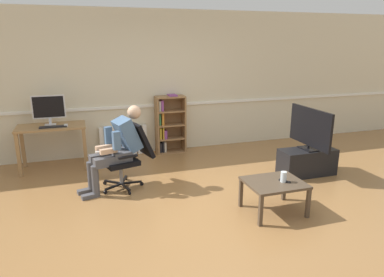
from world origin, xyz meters
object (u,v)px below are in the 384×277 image
(bookshelf, at_px, (168,125))
(office_chair, at_px, (130,153))
(imac_monitor, at_px, (49,108))
(coffee_table, at_px, (274,185))
(spare_remote, at_px, (285,181))
(drinking_glass, at_px, (284,177))
(computer_desk, at_px, (52,133))
(computer_mouse, at_px, (66,125))
(person_seated, at_px, (117,146))
(keyboard, at_px, (53,127))
(tv_screen, at_px, (310,128))
(tv_stand, at_px, (307,162))
(radiator, at_px, (124,141))

(bookshelf, xyz_separation_m, office_chair, (-0.96, -1.45, -0.02))
(imac_monitor, xyz_separation_m, office_chair, (1.15, -1.24, -0.52))
(coffee_table, bearing_deg, spare_remote, -19.44)
(imac_monitor, xyz_separation_m, drinking_glass, (2.86, -2.69, -0.56))
(computer_desk, height_order, bookshelf, bookshelf)
(imac_monitor, distance_m, computer_mouse, 0.42)
(computer_desk, bearing_deg, drinking_glass, -42.57)
(coffee_table, bearing_deg, person_seated, 142.64)
(keyboard, height_order, tv_screen, tv_screen)
(keyboard, relative_size, bookshelf, 0.38)
(tv_stand, relative_size, spare_remote, 6.13)
(computer_mouse, bearing_deg, spare_remote, -43.52)
(bookshelf, bearing_deg, spare_remote, -75.10)
(imac_monitor, xyz_separation_m, tv_stand, (3.97, -1.66, -0.83))
(keyboard, height_order, tv_stand, keyboard)
(computer_desk, xyz_separation_m, imac_monitor, (-0.01, 0.08, 0.41))
(computer_mouse, relative_size, radiator, 0.11)
(person_seated, bearing_deg, tv_stand, 67.67)
(spare_remote, bearing_deg, tv_stand, 15.03)
(keyboard, xyz_separation_m, office_chair, (1.10, -1.02, -0.24))
(drinking_glass, bearing_deg, radiator, 118.28)
(coffee_table, bearing_deg, bookshelf, 102.86)
(computer_mouse, relative_size, person_seated, 0.08)
(tv_stand, bearing_deg, spare_remote, -136.48)
(imac_monitor, height_order, tv_stand, imac_monitor)
(radiator, bearing_deg, bookshelf, -6.44)
(computer_desk, relative_size, tv_screen, 1.09)
(tv_stand, bearing_deg, person_seated, 172.80)
(person_seated, bearing_deg, tv_screen, 67.68)
(computer_desk, relative_size, radiator, 1.23)
(bookshelf, height_order, radiator, bookshelf)
(office_chair, bearing_deg, keyboard, -148.03)
(computer_desk, bearing_deg, tv_stand, -21.86)
(keyboard, height_order, computer_mouse, computer_mouse)
(keyboard, distance_m, drinking_glass, 3.75)
(coffee_table, distance_m, spare_remote, 0.14)
(computer_desk, bearing_deg, office_chair, -45.50)
(computer_desk, distance_m, drinking_glass, 3.87)
(keyboard, relative_size, spare_remote, 2.86)
(bookshelf, bearing_deg, person_seated, -127.11)
(computer_mouse, xyz_separation_m, bookshelf, (1.85, 0.41, -0.22))
(imac_monitor, height_order, spare_remote, imac_monitor)
(computer_desk, bearing_deg, coffee_table, -43.11)
(keyboard, bearing_deg, computer_mouse, 5.76)
(drinking_glass, bearing_deg, coffee_table, 156.66)
(computer_mouse, xyz_separation_m, tv_screen, (3.71, -1.47, 0.01))
(drinking_glass, bearing_deg, computer_desk, 137.43)
(keyboard, height_order, coffee_table, keyboard)
(keyboard, bearing_deg, drinking_glass, -41.43)
(imac_monitor, height_order, bookshelf, imac_monitor)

